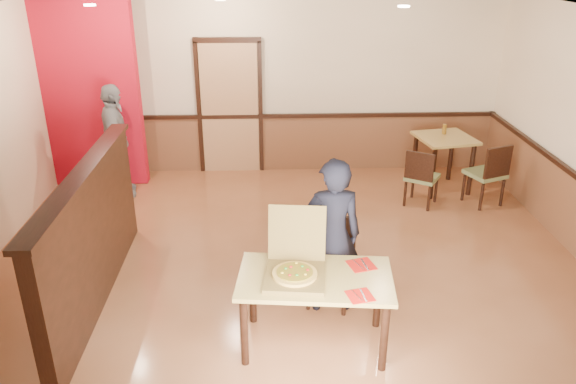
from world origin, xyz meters
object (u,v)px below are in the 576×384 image
(side_chair_left, at_px, (421,176))
(diner, at_px, (332,237))
(main_table, at_px, (315,287))
(condiment, at_px, (444,129))
(side_chair_right, at_px, (489,172))
(passerby, at_px, (116,142))
(side_table, at_px, (444,148))
(diner_chair, at_px, (332,257))
(pizza_box, at_px, (295,269))

(side_chair_left, height_order, diner, diner)
(main_table, distance_m, condiment, 4.38)
(side_chair_right, distance_m, passerby, 5.33)
(side_chair_left, xyz_separation_m, side_chair_right, (0.96, -0.01, 0.04))
(side_chair_left, bearing_deg, side_table, -96.83)
(diner_chair, distance_m, pizza_box, 0.88)
(side_table, relative_size, diner, 0.56)
(diner, bearing_deg, side_chair_right, -140.20)
(side_table, bearing_deg, main_table, -121.80)
(side_table, distance_m, passerby, 4.82)
(passerby, distance_m, condiment, 4.85)
(side_table, height_order, passerby, passerby)
(side_table, relative_size, pizza_box, 1.35)
(passerby, bearing_deg, diner_chair, -146.53)
(side_chair_right, height_order, condiment, condiment)
(passerby, xyz_separation_m, condiment, (4.84, 0.20, 0.07))
(main_table, xyz_separation_m, passerby, (-2.59, 3.54, 0.21))
(side_chair_right, xyz_separation_m, side_table, (-0.48, 0.61, 0.15))
(side_chair_left, relative_size, side_table, 0.93)
(passerby, relative_size, condiment, 11.26)
(diner_chair, height_order, pizza_box, pizza_box)
(main_table, xyz_separation_m, diner_chair, (0.24, 0.73, -0.13))
(side_chair_left, xyz_separation_m, side_table, (0.48, 0.60, 0.19))
(passerby, bearing_deg, side_chair_right, -107.70)
(side_table, height_order, pizza_box, pizza_box)
(side_chair_left, relative_size, pizza_box, 1.25)
(side_chair_left, height_order, pizza_box, pizza_box)
(passerby, height_order, condiment, passerby)
(diner, relative_size, pizza_box, 2.42)
(side_table, bearing_deg, pizza_box, -123.99)
(diner_chair, distance_m, side_table, 3.49)
(side_chair_left, distance_m, side_table, 0.80)
(side_chair_left, xyz_separation_m, diner, (-1.54, -2.41, 0.35))
(diner, bearing_deg, main_table, 66.38)
(diner_chair, distance_m, side_chair_right, 3.34)
(main_table, distance_m, pizza_box, 0.25)
(diner_chair, distance_m, side_chair_left, 2.72)
(side_chair_left, bearing_deg, diner_chair, 88.13)
(diner, bearing_deg, passerby, -50.56)
(side_table, relative_size, passerby, 0.54)
(diner_chair, xyz_separation_m, diner, (-0.03, -0.14, 0.32))
(diner_chair, bearing_deg, main_table, -90.30)
(side_chair_right, bearing_deg, side_chair_left, -22.43)
(side_table, bearing_deg, diner_chair, -124.82)
(main_table, relative_size, side_chair_right, 1.56)
(side_table, distance_m, condiment, 0.30)
(diner, bearing_deg, side_table, -127.91)
(main_table, distance_m, side_table, 4.24)
(diner_chair, xyz_separation_m, passerby, (-2.83, 2.81, 0.34))
(side_chair_left, xyz_separation_m, pizza_box, (-1.93, -2.97, 0.34))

